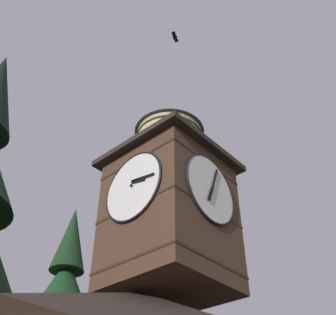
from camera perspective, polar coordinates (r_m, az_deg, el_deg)
clock_tower at (r=17.63m, az=0.22°, el=-5.87°), size 4.80×4.80×8.86m
flying_bird_low at (r=23.54m, az=0.94°, el=15.77°), size 0.71×0.44×0.15m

